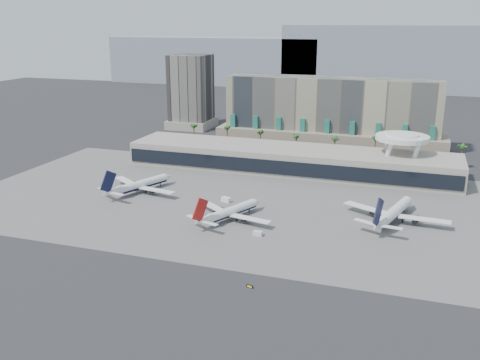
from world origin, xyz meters
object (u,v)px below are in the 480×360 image
(airliner_left, at_px, (140,185))
(taxiway_sign, at_px, (250,286))
(airliner_right, at_px, (394,212))
(service_vehicle_a, at_px, (226,200))
(airliner_centre, at_px, (230,212))
(service_vehicle_b, at_px, (258,233))

(airliner_left, bearing_deg, taxiway_sign, -21.42)
(airliner_right, xyz_separation_m, service_vehicle_a, (-70.11, 1.22, -2.82))
(airliner_centre, height_order, taxiway_sign, airliner_centre)
(service_vehicle_b, bearing_deg, service_vehicle_a, 132.71)
(taxiway_sign, bearing_deg, airliner_left, 150.17)
(airliner_centre, height_order, airliner_right, airliner_right)
(airliner_left, distance_m, service_vehicle_b, 73.38)
(airliner_centre, distance_m, airliner_right, 64.02)
(airliner_left, height_order, taxiway_sign, airliner_left)
(airliner_left, bearing_deg, service_vehicle_a, 21.45)
(service_vehicle_a, distance_m, taxiway_sign, 77.90)
(airliner_left, relative_size, taxiway_sign, 18.53)
(airliner_centre, bearing_deg, airliner_left, -177.50)
(airliner_right, distance_m, service_vehicle_a, 70.18)
(airliner_centre, height_order, service_vehicle_a, airliner_centre)
(airliner_left, distance_m, taxiway_sign, 103.31)
(airliner_right, bearing_deg, airliner_centre, -147.91)
(airliner_right, xyz_separation_m, service_vehicle_b, (-46.16, -30.46, -2.98))
(airliner_right, distance_m, service_vehicle_b, 55.39)
(airliner_right, height_order, service_vehicle_b, airliner_right)
(taxiway_sign, bearing_deg, airliner_centre, 129.02)
(airliner_centre, distance_m, service_vehicle_b, 19.55)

